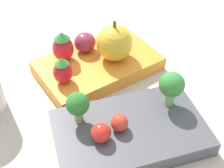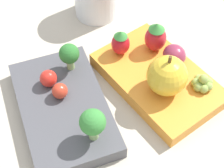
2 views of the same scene
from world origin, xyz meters
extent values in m
plane|color=#BCB29E|center=(0.00, 0.00, 0.00)|extent=(4.00, 4.00, 0.00)
cube|color=#4C4C51|center=(0.01, 0.07, 0.01)|extent=(0.21, 0.15, 0.02)
cube|color=orange|center=(-0.01, -0.07, 0.01)|extent=(0.21, 0.15, 0.02)
cylinder|color=#93B770|center=(0.07, 0.04, 0.03)|extent=(0.01, 0.01, 0.02)
sphere|color=#2D702D|center=(0.07, 0.04, 0.05)|extent=(0.03, 0.03, 0.03)
cylinder|color=#93B770|center=(-0.06, 0.06, 0.03)|extent=(0.01, 0.01, 0.02)
sphere|color=#388438|center=(-0.06, 0.06, 0.06)|extent=(0.03, 0.03, 0.03)
sphere|color=red|center=(0.02, 0.07, 0.04)|extent=(0.02, 0.02, 0.02)
sphere|color=red|center=(0.05, 0.08, 0.04)|extent=(0.03, 0.03, 0.03)
sphere|color=gold|center=(-0.04, -0.07, 0.05)|extent=(0.06, 0.06, 0.06)
cylinder|color=brown|center=(-0.04, -0.07, 0.08)|extent=(0.00, 0.00, 0.01)
ellipsoid|color=red|center=(0.04, -0.10, 0.04)|extent=(0.03, 0.03, 0.04)
cone|color=#388438|center=(0.04, -0.10, 0.07)|extent=(0.03, 0.03, 0.01)
ellipsoid|color=red|center=(0.06, -0.05, 0.04)|extent=(0.03, 0.03, 0.04)
cone|color=#388438|center=(0.06, -0.05, 0.06)|extent=(0.02, 0.02, 0.01)
ellipsoid|color=#892D47|center=(0.00, -0.11, 0.04)|extent=(0.04, 0.03, 0.03)
sphere|color=#8EA84C|center=(-0.05, -0.12, 0.03)|extent=(0.01, 0.01, 0.01)
sphere|color=#8EA84C|center=(-0.05, -0.11, 0.03)|extent=(0.01, 0.01, 0.01)
sphere|color=#8EA84C|center=(-0.06, -0.11, 0.03)|extent=(0.01, 0.01, 0.01)
sphere|color=#8EA84C|center=(-0.07, -0.11, 0.03)|extent=(0.01, 0.01, 0.01)
sphere|color=#8EA84C|center=(-0.07, -0.12, 0.03)|extent=(0.01, 0.01, 0.01)
sphere|color=#8EA84C|center=(-0.06, -0.13, 0.03)|extent=(0.01, 0.01, 0.01)
sphere|color=#8EA84C|center=(-0.05, -0.12, 0.03)|extent=(0.01, 0.01, 0.01)
sphere|color=#8EA84C|center=(-0.06, -0.12, 0.04)|extent=(0.01, 0.01, 0.01)
camera|label=1|loc=(0.14, 0.30, 0.34)|focal=50.00mm
camera|label=2|loc=(-0.29, 0.16, 0.46)|focal=60.00mm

